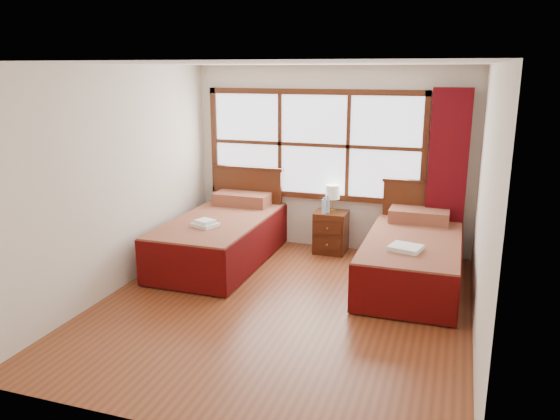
% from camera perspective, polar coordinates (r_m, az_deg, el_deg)
% --- Properties ---
extents(floor, '(4.50, 4.50, 0.00)m').
position_cam_1_polar(floor, '(6.11, 0.14, -10.09)').
color(floor, brown).
rests_on(floor, ground).
extents(ceiling, '(4.50, 4.50, 0.00)m').
position_cam_1_polar(ceiling, '(5.56, 0.16, 15.07)').
color(ceiling, white).
rests_on(ceiling, wall_back).
extents(wall_back, '(4.00, 0.00, 4.00)m').
position_cam_1_polar(wall_back, '(7.83, 5.35, 5.30)').
color(wall_back, silver).
rests_on(wall_back, floor).
extents(wall_left, '(0.00, 4.50, 4.50)m').
position_cam_1_polar(wall_left, '(6.59, -16.62, 3.01)').
color(wall_left, silver).
rests_on(wall_left, floor).
extents(wall_right, '(0.00, 4.50, 4.50)m').
position_cam_1_polar(wall_right, '(5.43, 20.62, 0.29)').
color(wall_right, silver).
rests_on(wall_right, floor).
extents(window, '(3.16, 0.06, 1.56)m').
position_cam_1_polar(window, '(7.82, 3.53, 6.81)').
color(window, white).
rests_on(window, wall_back).
extents(curtain, '(0.50, 0.16, 2.30)m').
position_cam_1_polar(curtain, '(7.52, 17.05, 3.33)').
color(curtain, '#5B090F').
rests_on(curtain, wall_back).
extents(bed_left, '(1.17, 2.27, 1.14)m').
position_cam_1_polar(bed_left, '(7.46, -6.03, -2.70)').
color(bed_left, '#411C0D').
rests_on(bed_left, floor).
extents(bed_right, '(1.12, 2.18, 1.09)m').
position_cam_1_polar(bed_right, '(6.86, 13.69, -4.74)').
color(bed_right, '#411C0D').
rests_on(bed_right, floor).
extents(nightstand, '(0.45, 0.44, 0.59)m').
position_cam_1_polar(nightstand, '(7.79, 5.33, -2.32)').
color(nightstand, '#4A2210').
rests_on(nightstand, floor).
extents(towels_left, '(0.36, 0.34, 0.09)m').
position_cam_1_polar(towels_left, '(6.97, -7.81, -1.41)').
color(towels_left, white).
rests_on(towels_left, bed_left).
extents(towels_right, '(0.40, 0.37, 0.05)m').
position_cam_1_polar(towels_right, '(6.26, 13.00, -3.88)').
color(towels_right, white).
rests_on(towels_right, bed_right).
extents(lamp, '(0.20, 0.20, 0.38)m').
position_cam_1_polar(lamp, '(7.68, 5.53, 1.80)').
color(lamp, '#B48639').
rests_on(lamp, nightstand).
extents(bottle_near, '(0.06, 0.06, 0.22)m').
position_cam_1_polar(bottle_near, '(7.61, 4.60, 0.40)').
color(bottle_near, silver).
rests_on(bottle_near, nightstand).
extents(bottle_far, '(0.06, 0.06, 0.24)m').
position_cam_1_polar(bottle_far, '(7.65, 4.98, 0.54)').
color(bottle_far, silver).
rests_on(bottle_far, nightstand).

